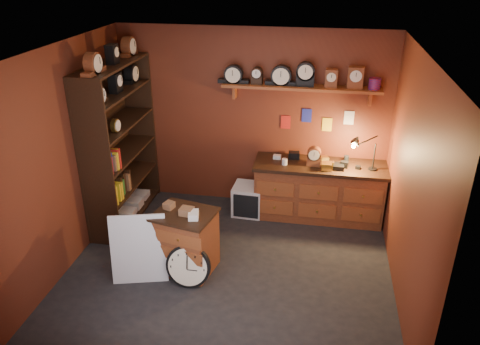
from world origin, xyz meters
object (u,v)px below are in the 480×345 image
object	(u,v)px
low_cabinet	(186,239)
workbench	(319,188)
big_round_clock	(188,266)
shelving_unit	(117,138)

from	to	relation	value
low_cabinet	workbench	bearing A→B (deg)	57.55
workbench	big_round_clock	xyz separation A→B (m)	(-1.46, -1.90, -0.21)
workbench	low_cabinet	world-z (taller)	workbench
shelving_unit	big_round_clock	size ratio (longest dim) A/B	4.78
big_round_clock	shelving_unit	bearing A→B (deg)	134.42
shelving_unit	low_cabinet	distance (m)	1.87
workbench	low_cabinet	bearing A→B (deg)	-134.57
shelving_unit	workbench	xyz separation A→B (m)	(2.84, 0.49, -0.78)
low_cabinet	big_round_clock	distance (m)	0.36
low_cabinet	big_round_clock	size ratio (longest dim) A/B	1.65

